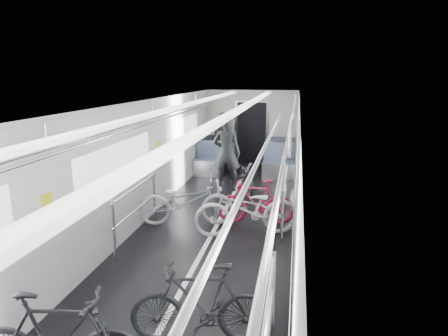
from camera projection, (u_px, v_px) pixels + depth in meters
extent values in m
cube|color=black|center=(204.00, 248.00, 6.79)|extent=(3.00, 14.00, 0.01)
cube|color=white|center=(203.00, 106.00, 6.24)|extent=(3.00, 14.00, 0.02)
cube|color=silver|center=(118.00, 176.00, 6.78)|extent=(0.02, 14.00, 2.40)
cube|color=silver|center=(297.00, 185.00, 6.25)|extent=(0.02, 14.00, 2.40)
cube|color=silver|center=(252.00, 127.00, 13.22)|extent=(3.00, 0.02, 2.40)
cube|color=white|center=(204.00, 248.00, 6.79)|extent=(0.08, 13.80, 0.01)
cube|color=gray|center=(122.00, 218.00, 6.95)|extent=(0.01, 13.90, 0.90)
cube|color=gray|center=(293.00, 229.00, 6.43)|extent=(0.01, 13.90, 0.90)
cube|color=white|center=(119.00, 165.00, 6.73)|extent=(0.01, 10.80, 0.75)
cube|color=white|center=(295.00, 172.00, 6.21)|extent=(0.01, 10.80, 0.75)
cube|color=white|center=(169.00, 110.00, 6.35)|extent=(0.14, 13.40, 0.05)
cube|color=white|center=(237.00, 111.00, 6.16)|extent=(0.14, 13.40, 0.05)
cube|color=black|center=(251.00, 133.00, 13.21)|extent=(0.95, 0.10, 2.00)
imported|color=#9D9FA2|center=(186.00, 201.00, 7.77)|extent=(1.94, 1.02, 0.97)
imported|color=black|center=(201.00, 304.00, 4.31)|extent=(1.61, 0.72, 0.94)
imported|color=#BBBCC1|center=(247.00, 209.00, 7.24)|extent=(2.03, 1.24, 1.01)
imported|color=maroon|center=(256.00, 202.00, 7.81)|extent=(1.54, 0.55, 0.91)
imported|color=black|center=(247.00, 176.00, 9.94)|extent=(0.99, 1.67, 0.83)
imported|color=black|center=(227.00, 154.00, 10.01)|extent=(0.70, 0.47, 1.91)
imported|color=#2E2B33|center=(224.00, 140.00, 12.57)|extent=(1.01, 0.89, 1.75)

